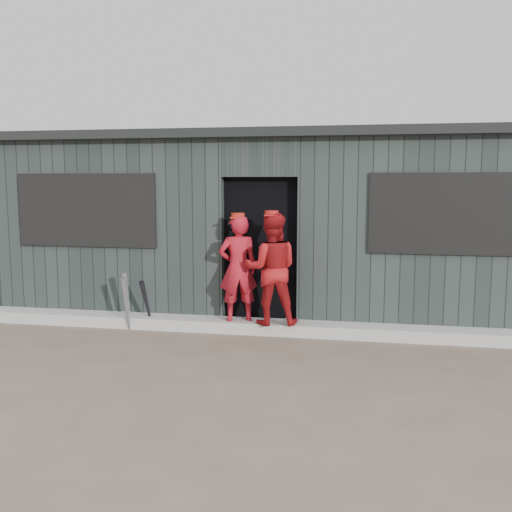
% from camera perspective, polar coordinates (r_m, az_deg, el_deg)
% --- Properties ---
extents(ground, '(80.00, 80.00, 0.00)m').
position_cam_1_polar(ground, '(5.76, -3.39, -12.24)').
color(ground, brown).
rests_on(ground, ground).
extents(curb, '(8.00, 0.36, 0.15)m').
position_cam_1_polar(curb, '(7.44, 0.03, -7.06)').
color(curb, '#A4A49F').
rests_on(curb, ground).
extents(bat_left, '(0.07, 0.22, 0.72)m').
position_cam_1_polar(bat_left, '(7.62, -12.85, -4.69)').
color(bat_left, gray).
rests_on(bat_left, ground).
extents(bat_mid, '(0.07, 0.20, 0.76)m').
position_cam_1_polar(bat_mid, '(7.79, -12.75, -4.29)').
color(bat_mid, gray).
rests_on(bat_mid, ground).
extents(bat_right, '(0.10, 0.32, 0.66)m').
position_cam_1_polar(bat_right, '(7.71, -10.88, -4.72)').
color(bat_right, black).
rests_on(bat_right, ground).
extents(player_red_left, '(0.58, 0.48, 1.37)m').
position_cam_1_polar(player_red_left, '(7.33, -1.80, -1.23)').
color(player_red_left, '#A61421').
rests_on(player_red_left, curb).
extents(player_red_right, '(0.76, 0.63, 1.41)m').
position_cam_1_polar(player_red_right, '(7.14, 1.55, -1.29)').
color(player_red_right, maroon).
rests_on(player_red_right, curb).
extents(player_grey_back, '(0.67, 0.45, 1.32)m').
position_cam_1_polar(player_grey_back, '(7.77, 3.39, -2.05)').
color(player_grey_back, '#B7B7B7').
rests_on(player_grey_back, ground).
extents(dugout, '(8.30, 3.30, 2.62)m').
position_cam_1_polar(dugout, '(8.89, 2.03, 3.24)').
color(dugout, black).
rests_on(dugout, ground).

